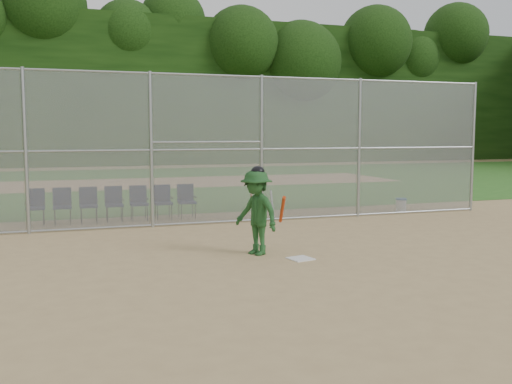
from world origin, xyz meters
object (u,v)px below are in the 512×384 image
object	(u,v)px
batter_at_plate	(256,212)
water_cooler	(401,205)
chair_0	(35,207)
home_plate	(300,259)

from	to	relation	value
batter_at_plate	water_cooler	xyz separation A→B (m)	(6.20, 4.39, -0.65)
chair_0	water_cooler	bearing A→B (deg)	-5.10
home_plate	batter_at_plate	world-z (taller)	batter_at_plate
chair_0	batter_at_plate	bearing A→B (deg)	-50.53
batter_at_plate	water_cooler	size ratio (longest dim) A/B	4.16
water_cooler	chair_0	world-z (taller)	chair_0
water_cooler	chair_0	distance (m)	10.64
water_cooler	chair_0	xyz separation A→B (m)	(-10.59, 0.95, 0.26)
home_plate	chair_0	distance (m)	7.88
chair_0	home_plate	bearing A→B (deg)	-49.88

